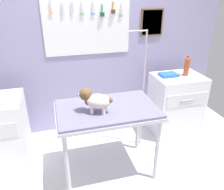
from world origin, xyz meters
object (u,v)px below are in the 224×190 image
Objects in this scene: grooming_table at (107,114)px; soda_bottle at (187,66)px; grooming_arm at (142,97)px; dog at (95,100)px; cabinet_right at (175,104)px.

soda_bottle is (1.27, 0.55, 0.26)m from grooming_table.
grooming_arm is at bearing 33.30° from grooming_table.
grooming_table is at bearing 23.63° from dog.
grooming_table is 1.41m from soda_bottle.
cabinet_right is 0.58m from soda_bottle.
soda_bottle is at bearing 0.50° from cabinet_right.
grooming_arm is at bearing -165.06° from soda_bottle.
dog reaches higher than cabinet_right.
cabinet_right is 3.16× the size of soda_bottle.
dog is (-0.14, -0.06, 0.22)m from grooming_table.
dog is 1.24× the size of soda_bottle.
cabinet_right reaches higher than grooming_table.
grooming_table is 1.33m from cabinet_right.
grooming_table is 3.11× the size of dog.
grooming_arm reaches higher than soda_bottle.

